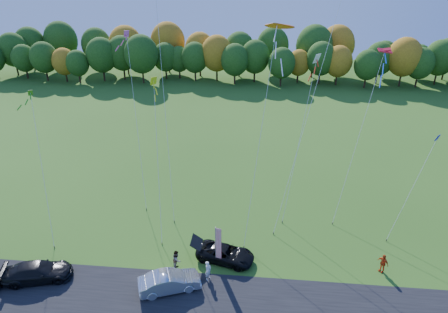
# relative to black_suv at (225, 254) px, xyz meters

# --- Properties ---
(ground) EXTENTS (160.00, 160.00, 0.00)m
(ground) POSITION_rel_black_suv_xyz_m (-0.64, -0.74, -0.66)
(ground) COLOR #2C5717
(asphalt_strip) EXTENTS (90.00, 6.00, 0.01)m
(asphalt_strip) POSITION_rel_black_suv_xyz_m (-0.64, -4.74, -0.66)
(asphalt_strip) COLOR black
(asphalt_strip) RESTS_ON ground
(tree_line) EXTENTS (116.00, 12.00, 10.00)m
(tree_line) POSITION_rel_black_suv_xyz_m (-0.64, 54.26, -0.66)
(tree_line) COLOR #1E4711
(tree_line) RESTS_ON ground
(black_suv) EXTENTS (5.15, 3.25, 1.32)m
(black_suv) POSITION_rel_black_suv_xyz_m (0.00, 0.00, 0.00)
(black_suv) COLOR black
(black_suv) RESTS_ON ground
(silver_sedan) EXTENTS (4.89, 3.18, 1.52)m
(silver_sedan) POSITION_rel_black_suv_xyz_m (-3.85, -3.71, 0.10)
(silver_sedan) COLOR silver
(silver_sedan) RESTS_ON ground
(dark_truck_a) EXTENTS (5.45, 3.35, 1.48)m
(dark_truck_a) POSITION_rel_black_suv_xyz_m (-14.24, -3.64, 0.08)
(dark_truck_a) COLOR black
(dark_truck_a) RESTS_ON ground
(person_tailgate_a) EXTENTS (0.61, 0.72, 1.66)m
(person_tailgate_a) POSITION_rel_black_suv_xyz_m (-1.12, -2.32, 0.17)
(person_tailgate_a) COLOR white
(person_tailgate_a) RESTS_ON ground
(person_tailgate_b) EXTENTS (0.68, 0.86, 1.71)m
(person_tailgate_b) POSITION_rel_black_suv_xyz_m (-3.78, -1.34, 0.19)
(person_tailgate_b) COLOR gray
(person_tailgate_b) RESTS_ON ground
(person_east) EXTENTS (0.94, 0.99, 1.64)m
(person_east) POSITION_rel_black_suv_xyz_m (12.55, -0.10, 0.16)
(person_east) COLOR #D84214
(person_east) RESTS_ON ground
(feather_flag) EXTENTS (0.50, 0.16, 3.84)m
(feather_flag) POSITION_rel_black_suv_xyz_m (-0.52, -0.82, 1.68)
(feather_flag) COLOR #999999
(feather_flag) RESTS_ON ground
(kite_delta_blue) EXTENTS (5.19, 12.69, 29.46)m
(kite_delta_blue) POSITION_rel_black_suv_xyz_m (-7.09, 10.65, 13.58)
(kite_delta_blue) COLOR #4C3F33
(kite_delta_blue) RESTS_ON ground
(kite_parafoil_orange) EXTENTS (8.52, 12.09, 25.89)m
(kite_parafoil_orange) POSITION_rel_black_suv_xyz_m (7.33, 9.65, 12.07)
(kite_parafoil_orange) COLOR #4C3F33
(kite_parafoil_orange) RESTS_ON ground
(kite_delta_red) EXTENTS (3.60, 11.33, 18.86)m
(kite_delta_red) POSITION_rel_black_suv_xyz_m (2.54, 7.04, 8.49)
(kite_delta_red) COLOR #4C3F33
(kite_delta_red) RESTS_ON ground
(kite_parafoil_rainbow) EXTENTS (5.89, 8.59, 15.26)m
(kite_parafoil_rainbow) POSITION_rel_black_suv_xyz_m (11.80, 10.09, 6.84)
(kite_parafoil_rainbow) COLOR #4C3F33
(kite_parafoil_rainbow) RESTS_ON ground
(kite_diamond_yellow) EXTENTS (2.32, 7.83, 13.41)m
(kite_diamond_yellow) POSITION_rel_black_suv_xyz_m (-6.56, 5.11, 5.81)
(kite_diamond_yellow) COLOR #4C3F33
(kite_diamond_yellow) RESTS_ON ground
(kite_diamond_green) EXTENTS (3.53, 6.74, 12.42)m
(kite_diamond_green) POSITION_rel_black_suv_xyz_m (-16.42, 3.22, 5.39)
(kite_diamond_green) COLOR #4C3F33
(kite_diamond_green) RESTS_ON ground
(kite_diamond_white) EXTENTS (3.22, 6.53, 15.21)m
(kite_diamond_white) POSITION_rel_black_suv_xyz_m (6.11, 8.71, 6.66)
(kite_diamond_white) COLOR #4C3F33
(kite_diamond_white) RESTS_ON ground
(kite_diamond_pink) EXTENTS (3.37, 8.10, 16.53)m
(kite_diamond_pink) POSITION_rel_black_suv_xyz_m (-9.95, 10.40, 7.38)
(kite_diamond_pink) COLOR #4C3F33
(kite_diamond_pink) RESTS_ON ground
(kite_diamond_blue_low) EXTENTS (4.08, 3.70, 9.33)m
(kite_diamond_blue_low) POSITION_rel_black_suv_xyz_m (15.78, 5.51, 3.80)
(kite_diamond_blue_low) COLOR #4C3F33
(kite_diamond_blue_low) RESTS_ON ground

